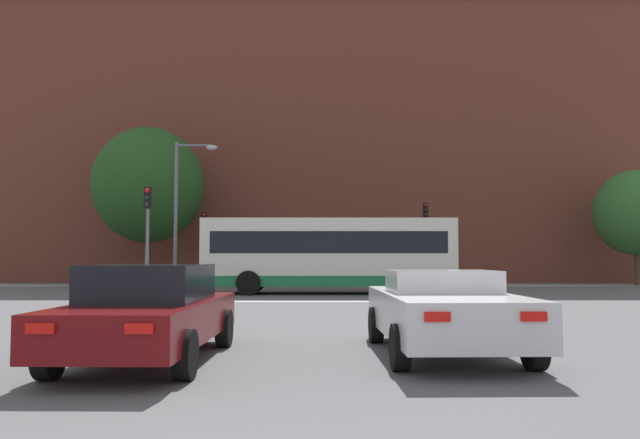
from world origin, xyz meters
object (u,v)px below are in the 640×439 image
object	(u,v)px
bus_crossing_lead	(326,254)
traffic_light_far_left	(202,236)
car_saloon_left	(148,312)
street_lamp_junction	(181,200)
car_roadster_right	(441,311)
pedestrian_walking_east	(226,267)
pedestrian_walking_west	(372,267)
pedestrian_waiting	(419,266)
traffic_light_far_right	(423,230)
traffic_light_near_left	(145,223)

from	to	relation	value
bus_crossing_lead	traffic_light_far_left	size ratio (longest dim) A/B	2.64
car_saloon_left	street_lamp_junction	xyz separation A→B (m)	(-3.55, 18.22, 3.37)
car_roadster_right	pedestrian_walking_east	world-z (taller)	pedestrian_walking_east
bus_crossing_lead	pedestrian_walking_west	size ratio (longest dim) A/B	6.07
pedestrian_waiting	pedestrian_walking_west	xyz separation A→B (m)	(-2.52, 0.08, -0.05)
pedestrian_walking_east	street_lamp_junction	bearing A→B (deg)	-51.56
car_saloon_left	street_lamp_junction	world-z (taller)	street_lamp_junction
pedestrian_waiting	traffic_light_far_right	bearing A→B (deg)	-61.31
traffic_light_near_left	traffic_light_far_right	bearing A→B (deg)	42.45
traffic_light_far_right	street_lamp_junction	bearing A→B (deg)	-152.76
traffic_light_far_left	pedestrian_waiting	size ratio (longest dim) A/B	2.21
traffic_light_near_left	traffic_light_far_left	distance (m)	11.27
traffic_light_far_left	pedestrian_walking_west	size ratio (longest dim) A/B	2.30
traffic_light_far_left	street_lamp_junction	bearing A→B (deg)	-87.70
traffic_light_far_right	traffic_light_near_left	bearing A→B (deg)	-137.55
bus_crossing_lead	traffic_light_far_left	distance (m)	10.01
traffic_light_near_left	pedestrian_walking_east	world-z (taller)	traffic_light_near_left
traffic_light_far_right	pedestrian_walking_east	xyz separation A→B (m)	(-10.77, 0.63, -1.98)
bus_crossing_lead	traffic_light_near_left	bearing A→B (deg)	120.36
traffic_light_near_left	pedestrian_walking_east	size ratio (longest dim) A/B	2.37
traffic_light_far_right	bus_crossing_lead	bearing A→B (deg)	-127.09
pedestrian_walking_west	traffic_light_far_left	bearing A→B (deg)	-156.06
car_roadster_right	bus_crossing_lead	distance (m)	16.68
car_saloon_left	traffic_light_far_right	world-z (taller)	traffic_light_far_right
car_roadster_right	street_lamp_junction	size ratio (longest dim) A/B	0.69
traffic_light_far_right	traffic_light_far_left	size ratio (longest dim) A/B	1.12
pedestrian_walking_west	street_lamp_junction	bearing A→B (deg)	-119.95
pedestrian_walking_west	traffic_light_far_right	bearing A→B (deg)	29.98
bus_crossing_lead	pedestrian_walking_east	size ratio (longest dim) A/B	6.08
car_saloon_left	car_roadster_right	distance (m)	4.53
bus_crossing_lead	pedestrian_walking_east	xyz separation A→B (m)	(-5.42, 7.72, -0.67)
bus_crossing_lead	pedestrian_walking_east	distance (m)	9.45
pedestrian_walking_east	traffic_light_far_right	bearing A→B (deg)	43.69
car_roadster_right	street_lamp_junction	xyz separation A→B (m)	(-8.04, 17.59, 3.41)
pedestrian_walking_east	traffic_light_far_left	bearing A→B (deg)	-117.74
street_lamp_junction	pedestrian_walking_east	size ratio (longest dim) A/B	3.85
traffic_light_far_right	street_lamp_junction	world-z (taller)	street_lamp_junction
street_lamp_junction	pedestrian_walking_west	distance (m)	11.19
traffic_light_near_left	pedestrian_waiting	xyz separation A→B (m)	(11.72, 10.73, -1.69)
street_lamp_junction	car_saloon_left	bearing A→B (deg)	-78.97
street_lamp_junction	pedestrian_walking_west	bearing A→B (deg)	33.33
car_roadster_right	pedestrian_walking_west	xyz separation A→B (m)	(0.95, 23.50, 0.33)
car_saloon_left	traffic_light_far_left	world-z (taller)	traffic_light_far_left
street_lamp_junction	pedestrian_walking_east	bearing A→B (deg)	81.37
car_roadster_right	traffic_light_far_right	world-z (taller)	traffic_light_far_right
pedestrian_waiting	street_lamp_junction	bearing A→B (deg)	104.99
pedestrian_waiting	pedestrian_walking_west	world-z (taller)	pedestrian_waiting
traffic_light_near_left	street_lamp_junction	distance (m)	5.09
traffic_light_far_left	pedestrian_walking_west	xyz separation A→B (m)	(9.24, -0.45, -1.67)
traffic_light_far_right	pedestrian_waiting	distance (m)	1.96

